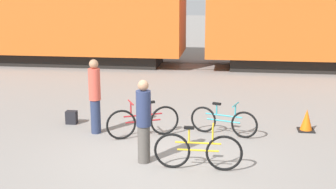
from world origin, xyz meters
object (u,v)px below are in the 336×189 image
(bicycle_maroon, at_px, (143,122))
(person_in_red, at_px, (95,96))
(bicycle_teal, at_px, (224,121))
(traffic_cone, at_px, (307,121))
(person_in_navy, at_px, (144,121))
(backpack, at_px, (72,117))
(bicycle_yellow, at_px, (198,151))

(bicycle_maroon, bearing_deg, person_in_red, 172.89)
(bicycle_teal, xyz_separation_m, bicycle_maroon, (-1.89, -0.39, 0.03))
(bicycle_teal, bearing_deg, traffic_cone, 16.22)
(bicycle_maroon, height_order, person_in_navy, person_in_navy)
(person_in_navy, xyz_separation_m, traffic_cone, (3.63, 2.54, -0.63))
(person_in_red, distance_m, person_in_navy, 2.27)
(bicycle_maroon, relative_size, person_in_red, 0.89)
(bicycle_maroon, distance_m, backpack, 2.20)
(bicycle_maroon, distance_m, person_in_red, 1.33)
(person_in_red, xyz_separation_m, traffic_cone, (5.13, 0.84, -0.69))
(person_in_red, bearing_deg, traffic_cone, -80.52)
(bicycle_teal, xyz_separation_m, bicycle_yellow, (-0.47, -2.18, 0.04))
(bicycle_maroon, bearing_deg, traffic_cone, 14.10)
(person_in_red, bearing_deg, bicycle_teal, -85.27)
(bicycle_maroon, bearing_deg, bicycle_yellow, -51.41)
(bicycle_teal, relative_size, person_in_navy, 0.94)
(traffic_cone, bearing_deg, bicycle_maroon, -165.90)
(backpack, xyz_separation_m, traffic_cone, (5.97, 0.19, 0.08))
(traffic_cone, bearing_deg, bicycle_yellow, -132.07)
(person_in_red, bearing_deg, backpack, 52.68)
(bicycle_maroon, height_order, person_in_red, person_in_red)
(person_in_red, relative_size, person_in_navy, 1.05)
(person_in_navy, height_order, backpack, person_in_navy)
(bicycle_yellow, bearing_deg, traffic_cone, 47.93)
(person_in_navy, relative_size, backpack, 5.09)
(bicycle_teal, distance_m, person_in_red, 3.16)
(bicycle_teal, relative_size, traffic_cone, 2.95)
(bicycle_teal, xyz_separation_m, traffic_cone, (2.04, 0.59, -0.09))
(person_in_red, xyz_separation_m, person_in_navy, (1.50, -1.70, -0.06))
(bicycle_yellow, distance_m, traffic_cone, 3.74)
(person_in_navy, bearing_deg, backpack, -4.79)
(backpack, distance_m, traffic_cone, 5.97)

